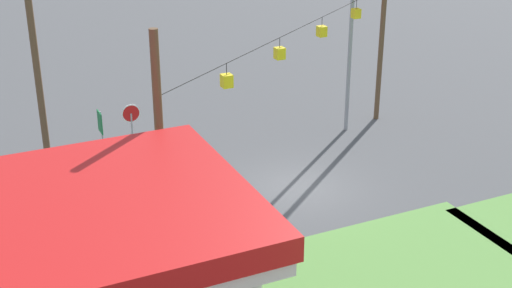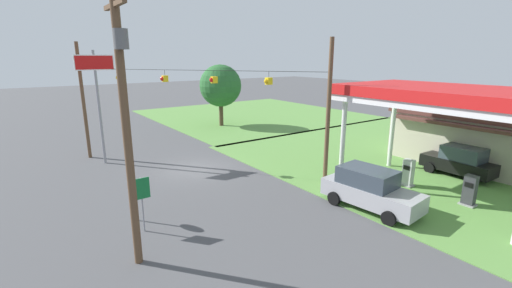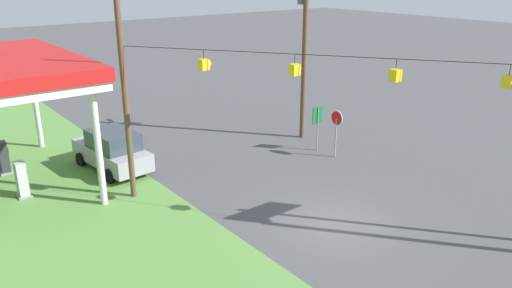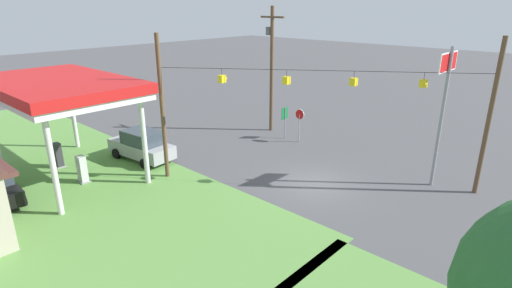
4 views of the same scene
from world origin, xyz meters
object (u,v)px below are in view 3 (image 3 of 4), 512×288
object	(u,v)px
stop_sign_roadside	(336,123)
route_sign	(317,120)
car_at_pumps_front	(112,150)
fuel_pump_far	(4,159)
utility_pole_main	(304,44)
fuel_pump_near	(22,181)

from	to	relation	value
stop_sign_roadside	route_sign	world-z (taller)	stop_sign_roadside
car_at_pumps_front	stop_sign_roadside	world-z (taller)	stop_sign_roadside
stop_sign_roadside	fuel_pump_far	bearing A→B (deg)	-119.90
stop_sign_roadside	route_sign	size ratio (longest dim) A/B	1.04
route_sign	car_at_pumps_front	bearing A→B (deg)	67.26
fuel_pump_far	route_sign	distance (m)	15.57
fuel_pump_far	utility_pole_main	xyz separation A→B (m)	(-4.61, -14.88, 4.58)
fuel_pump_far	utility_pole_main	distance (m)	16.24
fuel_pump_near	utility_pole_main	world-z (taller)	utility_pole_main
fuel_pump_near	route_sign	distance (m)	14.45
car_at_pumps_front	stop_sign_roadside	bearing A→B (deg)	-124.43
fuel_pump_near	stop_sign_roadside	bearing A→B (deg)	-108.87
fuel_pump_near	route_sign	world-z (taller)	route_sign
car_at_pumps_front	utility_pole_main	xyz separation A→B (m)	(-1.92, -10.61, 4.33)
fuel_pump_near	car_at_pumps_front	xyz separation A→B (m)	(0.58, -4.27, 0.25)
fuel_pump_near	utility_pole_main	bearing A→B (deg)	-95.11
utility_pole_main	route_sign	bearing A→B (deg)	157.51
stop_sign_roadside	car_at_pumps_front	bearing A→B (deg)	-118.86
fuel_pump_far	utility_pole_main	world-z (taller)	utility_pole_main
fuel_pump_far	stop_sign_roadside	xyz separation A→B (m)	(-8.08, -14.04, 1.06)
fuel_pump_far	route_sign	bearing A→B (deg)	-115.80
fuel_pump_near	car_at_pumps_front	distance (m)	4.32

